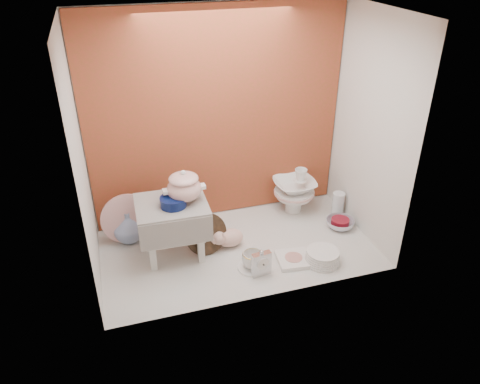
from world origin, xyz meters
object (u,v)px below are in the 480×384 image
at_px(floral_platter, 127,219).
at_px(step_stool, 173,229).
at_px(soup_tureen, 184,186).
at_px(crystal_bowl, 340,224).
at_px(mantel_clock, 261,263).
at_px(gold_rim_teacup, 253,260).
at_px(dinner_plate_stack, 322,257).
at_px(plush_pig, 230,237).
at_px(blue_white_vase, 128,227).
at_px(porcelain_tower, 294,190).

bearing_deg(floral_platter, step_stool, -41.74).
height_order(soup_tureen, crystal_bowl, soup_tureen).
xyz_separation_m(mantel_clock, gold_rim_teacup, (-0.03, 0.07, -0.02)).
relative_size(gold_rim_teacup, dinner_plate_stack, 0.58).
distance_m(soup_tureen, plush_pig, 0.51).
distance_m(plush_pig, crystal_bowl, 0.82).
height_order(blue_white_vase, gold_rim_teacup, blue_white_vase).
bearing_deg(floral_platter, dinner_plate_stack, -27.84).
bearing_deg(plush_pig, mantel_clock, -69.71).
relative_size(step_stool, plush_pig, 1.91).
relative_size(step_stool, soup_tureen, 1.74).
relative_size(plush_pig, gold_rim_teacup, 1.74).
height_order(floral_platter, blue_white_vase, floral_platter).
xyz_separation_m(step_stool, crystal_bowl, (1.19, -0.04, -0.16)).
relative_size(mantel_clock, porcelain_tower, 0.51).
distance_m(dinner_plate_stack, crystal_bowl, 0.45).
distance_m(soup_tureen, blue_white_vase, 0.58).
distance_m(mantel_clock, porcelain_tower, 0.81).
bearing_deg(blue_white_vase, gold_rim_teacup, -37.02).
relative_size(blue_white_vase, dinner_plate_stack, 0.94).
bearing_deg(crystal_bowl, dinner_plate_stack, -132.08).
height_order(gold_rim_teacup, dinner_plate_stack, gold_rim_teacup).
xyz_separation_m(blue_white_vase, porcelain_tower, (1.23, 0.03, 0.07)).
distance_m(mantel_clock, gold_rim_teacup, 0.08).
height_order(plush_pig, gold_rim_teacup, plush_pig).
bearing_deg(floral_platter, plush_pig, -22.67).
height_order(mantel_clock, plush_pig, mantel_clock).
height_order(floral_platter, plush_pig, floral_platter).
bearing_deg(dinner_plate_stack, mantel_clock, 179.83).
relative_size(soup_tureen, mantel_clock, 1.42).
bearing_deg(blue_white_vase, crystal_bowl, -10.94).
xyz_separation_m(soup_tureen, porcelain_tower, (0.87, 0.27, -0.32)).
relative_size(gold_rim_teacup, porcelain_tower, 0.38).
bearing_deg(step_stool, gold_rim_teacup, -32.16).
height_order(step_stool, dinner_plate_stack, step_stool).
height_order(floral_platter, porcelain_tower, porcelain_tower).
height_order(floral_platter, mantel_clock, floral_platter).
distance_m(blue_white_vase, crystal_bowl, 1.49).
relative_size(dinner_plate_stack, crystal_bowl, 1.14).
xyz_separation_m(mantel_clock, plush_pig, (-0.10, 0.34, -0.02)).
height_order(mantel_clock, crystal_bowl, mantel_clock).
relative_size(mantel_clock, plush_pig, 0.78).
xyz_separation_m(dinner_plate_stack, crystal_bowl, (0.30, 0.33, -0.01)).
xyz_separation_m(mantel_clock, dinner_plate_stack, (0.42, -0.00, -0.05)).
bearing_deg(dinner_plate_stack, crystal_bowl, 47.92).
distance_m(floral_platter, blue_white_vase, 0.07).
distance_m(floral_platter, gold_rim_teacup, 0.90).
xyz_separation_m(soup_tureen, floral_platter, (-0.36, 0.24, -0.32)).
distance_m(step_stool, plush_pig, 0.39).
height_order(blue_white_vase, plush_pig, blue_white_vase).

